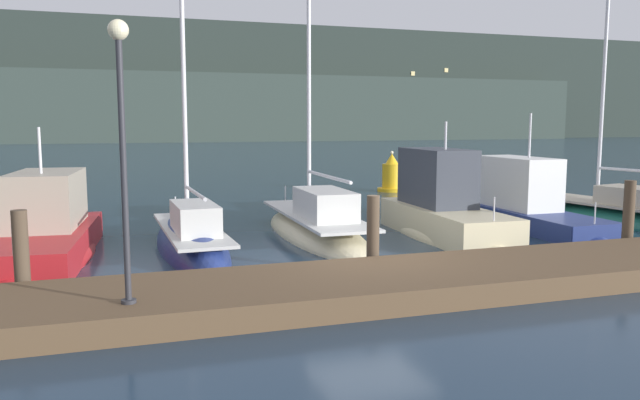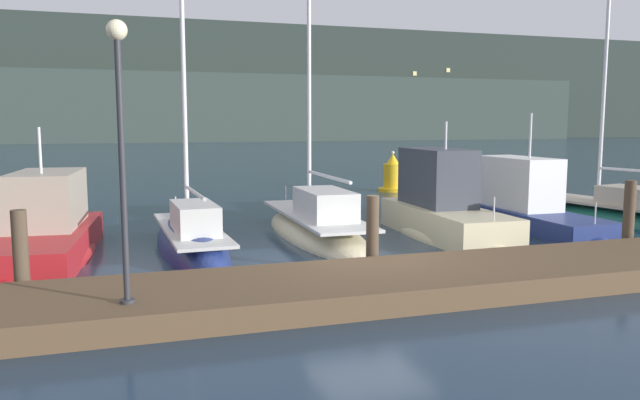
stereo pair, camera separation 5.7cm
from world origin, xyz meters
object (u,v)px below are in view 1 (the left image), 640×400
(dock_lamppost, at_px, (122,119))
(sailboat_berth_5, at_px, (316,230))
(motorboat_berth_7, at_px, (526,214))
(motorboat_berth_6, at_px, (443,220))
(channel_buoy, at_px, (392,176))
(sailboat_berth_8, at_px, (615,218))
(motorboat_berth_3, at_px, (45,243))
(sailboat_berth_4, at_px, (191,246))

(dock_lamppost, bearing_deg, sailboat_berth_5, 52.35)
(sailboat_berth_5, distance_m, motorboat_berth_7, 6.92)
(sailboat_berth_5, height_order, motorboat_berth_6, sailboat_berth_5)
(sailboat_berth_5, xyz_separation_m, dock_lamppost, (-5.40, -7.00, 3.20))
(motorboat_berth_6, bearing_deg, channel_buoy, 72.61)
(dock_lamppost, bearing_deg, channel_buoy, 54.10)
(channel_buoy, xyz_separation_m, dock_lamppost, (-12.56, -17.35, 2.65))
(sailboat_berth_8, relative_size, channel_buoy, 6.26)
(motorboat_berth_3, relative_size, sailboat_berth_5, 0.65)
(motorboat_berth_7, xyz_separation_m, sailboat_berth_8, (3.44, -0.13, -0.25))
(motorboat_berth_3, distance_m, dock_lamppost, 7.24)
(motorboat_berth_3, bearing_deg, motorboat_berth_6, -2.42)
(sailboat_berth_5, xyz_separation_m, channel_buoy, (7.16, 10.36, 0.55))
(motorboat_berth_3, bearing_deg, motorboat_berth_7, 0.76)
(motorboat_berth_7, height_order, channel_buoy, motorboat_berth_7)
(motorboat_berth_3, xyz_separation_m, motorboat_berth_7, (14.16, 0.19, 0.04))
(sailboat_berth_5, relative_size, motorboat_berth_6, 1.75)
(motorboat_berth_6, distance_m, dock_lamppost, 11.09)
(sailboat_berth_4, bearing_deg, sailboat_berth_5, 14.55)
(motorboat_berth_7, relative_size, channel_buoy, 3.47)
(sailboat_berth_8, xyz_separation_m, dock_lamppost, (-15.73, -6.36, 3.23))
(sailboat_berth_4, relative_size, dock_lamppost, 1.93)
(sailboat_berth_4, relative_size, sailboat_berth_5, 0.79)
(dock_lamppost, bearing_deg, motorboat_berth_6, 33.15)
(motorboat_berth_6, height_order, motorboat_berth_7, motorboat_berth_7)
(motorboat_berth_6, xyz_separation_m, dock_lamppost, (-8.96, -5.85, 2.91))
(sailboat_berth_4, xyz_separation_m, motorboat_berth_6, (7.29, -0.18, 0.35))
(sailboat_berth_4, bearing_deg, motorboat_berth_6, -1.40)
(sailboat_berth_8, xyz_separation_m, channel_buoy, (-3.17, 10.99, 0.57))
(motorboat_berth_6, height_order, channel_buoy, motorboat_berth_6)
(sailboat_berth_4, distance_m, sailboat_berth_8, 14.07)
(sailboat_berth_4, distance_m, sailboat_berth_5, 3.85)
(motorboat_berth_6, height_order, sailboat_berth_8, sailboat_berth_8)
(sailboat_berth_4, distance_m, dock_lamppost, 7.06)
(motorboat_berth_6, bearing_deg, dock_lamppost, -146.85)
(motorboat_berth_3, height_order, sailboat_berth_8, sailboat_berth_8)
(sailboat_berth_4, height_order, dock_lamppost, sailboat_berth_4)
(motorboat_berth_7, bearing_deg, motorboat_berth_6, -169.07)
(motorboat_berth_3, distance_m, motorboat_berth_7, 14.16)
(motorboat_berth_6, bearing_deg, motorboat_berth_7, 10.93)
(motorboat_berth_7, xyz_separation_m, dock_lamppost, (-12.29, -6.49, 2.98))
(sailboat_berth_4, bearing_deg, motorboat_berth_3, 175.49)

